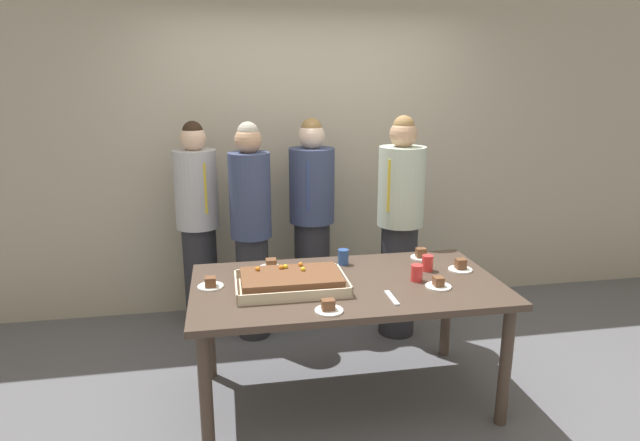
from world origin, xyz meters
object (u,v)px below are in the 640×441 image
(drink_cup_nearest, at_px, (427,263))
(drink_cup_middle, at_px, (417,273))
(cake_server_utensil, at_px, (392,298))
(plated_slice_center_front, at_px, (438,284))
(plated_slice_far_right, at_px, (210,284))
(drink_cup_far_end, at_px, (343,257))
(person_striped_tie_right, at_px, (312,220))
(person_green_shirt_behind, at_px, (251,228))
(party_table, at_px, (347,296))
(person_serving_front, at_px, (400,225))
(person_far_right_suit, at_px, (198,224))
(sheet_cake, at_px, (291,281))
(plated_slice_near_left, at_px, (460,267))
(plated_slice_near_right, at_px, (271,265))
(plated_slice_center_back, at_px, (329,308))
(plated_slice_far_left, at_px, (421,255))

(drink_cup_nearest, xyz_separation_m, drink_cup_middle, (-0.13, -0.16, 0.00))
(cake_server_utensil, bearing_deg, plated_slice_center_front, 19.15)
(plated_slice_far_right, xyz_separation_m, drink_cup_far_end, (0.85, 0.26, 0.03))
(person_striped_tie_right, bearing_deg, person_green_shirt_behind, -54.38)
(party_table, xyz_separation_m, drink_cup_middle, (0.42, -0.04, 0.13))
(cake_server_utensil, distance_m, person_serving_front, 1.17)
(drink_cup_middle, bearing_deg, person_green_shirt_behind, 132.23)
(drink_cup_middle, distance_m, person_far_right_suit, 1.83)
(drink_cup_far_end, bearing_deg, drink_cup_nearest, -23.11)
(party_table, height_order, person_striped_tie_right, person_striped_tie_right)
(drink_cup_middle, bearing_deg, sheet_cake, 178.91)
(plated_slice_near_left, relative_size, plated_slice_center_front, 1.00)
(sheet_cake, relative_size, person_far_right_suit, 0.39)
(plated_slice_near_right, relative_size, cake_server_utensil, 0.75)
(drink_cup_nearest, distance_m, person_green_shirt_behind, 1.36)
(person_striped_tie_right, xyz_separation_m, person_far_right_suit, (-0.89, 0.06, -0.00))
(party_table, height_order, plated_slice_center_front, plated_slice_center_front)
(sheet_cake, bearing_deg, plated_slice_far_right, 168.09)
(plated_slice_center_back, relative_size, drink_cup_nearest, 1.50)
(plated_slice_near_left, distance_m, person_far_right_suit, 2.01)
(sheet_cake, relative_size, plated_slice_center_back, 4.26)
(sheet_cake, xyz_separation_m, plated_slice_far_right, (-0.46, 0.10, -0.02))
(person_green_shirt_behind, bearing_deg, person_serving_front, 72.31)
(sheet_cake, xyz_separation_m, person_far_right_suit, (-0.57, 1.25, 0.04))
(plated_slice_far_right, xyz_separation_m, person_green_shirt_behind, (0.29, 0.91, 0.07))
(cake_server_utensil, bearing_deg, plated_slice_far_right, 160.86)
(party_table, relative_size, person_far_right_suit, 1.11)
(plated_slice_near_right, distance_m, cake_server_utensil, 0.86)
(plated_slice_near_right, distance_m, person_far_right_suit, 1.01)
(plated_slice_center_front, relative_size, drink_cup_far_end, 1.50)
(person_striped_tie_right, bearing_deg, plated_slice_far_left, 52.02)
(plated_slice_near_right, relative_size, plated_slice_far_right, 1.00)
(plated_slice_far_right, bearing_deg, person_serving_front, 28.37)
(plated_slice_far_right, bearing_deg, sheet_cake, -11.91)
(plated_slice_center_front, xyz_separation_m, plated_slice_center_back, (-0.69, -0.22, 0.00))
(party_table, distance_m, plated_slice_center_front, 0.54)
(drink_cup_middle, bearing_deg, person_striped_tie_right, 109.84)
(sheet_cake, distance_m, plated_slice_far_right, 0.47)
(plated_slice_center_front, xyz_separation_m, drink_cup_far_end, (-0.46, 0.49, 0.03))
(drink_cup_nearest, relative_size, drink_cup_far_end, 1.00)
(plated_slice_far_right, bearing_deg, drink_cup_nearest, 2.04)
(plated_slice_near_left, distance_m, drink_cup_far_end, 0.75)
(sheet_cake, xyz_separation_m, plated_slice_far_left, (0.93, 0.38, -0.02))
(party_table, distance_m, drink_cup_nearest, 0.58)
(plated_slice_far_left, bearing_deg, cake_server_utensil, -123.08)
(party_table, height_order, drink_cup_nearest, drink_cup_nearest)
(plated_slice_center_back, relative_size, drink_cup_far_end, 1.50)
(person_striped_tie_right, bearing_deg, person_far_right_suit, -78.56)
(person_serving_front, bearing_deg, plated_slice_near_right, -16.48)
(drink_cup_far_end, distance_m, person_serving_front, 0.74)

